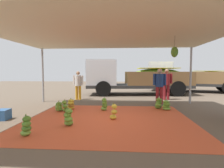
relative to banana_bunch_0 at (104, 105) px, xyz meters
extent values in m
plane|color=brown|center=(0.30, 1.67, -0.25)|extent=(40.00, 40.00, 0.00)
cube|color=#D1512D|center=(0.30, -1.33, -0.24)|extent=(5.40, 4.72, 0.01)
cylinder|color=#9EA0A5|center=(-3.50, 1.97, 1.16)|extent=(0.10, 0.10, 2.82)
cylinder|color=#9EA0A5|center=(4.10, 1.97, 1.16)|extent=(0.10, 0.10, 2.82)
cube|color=beige|center=(0.30, -1.33, 2.60)|extent=(8.00, 7.00, 0.06)
cylinder|color=#4C422D|center=(2.51, -0.90, 2.40)|extent=(0.01, 0.01, 0.35)
ellipsoid|color=#477523|center=(2.51, -0.90, 2.02)|extent=(0.24, 0.24, 0.36)
ellipsoid|color=#75A83D|center=(-0.02, 0.01, -0.16)|extent=(0.28, 0.28, 0.16)
ellipsoid|color=#477523|center=(0.02, -0.02, -0.04)|extent=(0.32, 0.32, 0.16)
ellipsoid|color=#518428|center=(0.01, 0.01, 0.08)|extent=(0.28, 0.28, 0.16)
ellipsoid|color=#518428|center=(-0.01, 0.01, 0.19)|extent=(0.28, 0.28, 0.16)
cylinder|color=olive|center=(0.01, 0.00, 0.25)|extent=(0.04, 0.04, 0.12)
ellipsoid|color=#477523|center=(-1.49, -0.35, -0.16)|extent=(0.32, 0.32, 0.16)
ellipsoid|color=#518428|center=(-1.51, -0.39, -0.01)|extent=(0.28, 0.28, 0.16)
ellipsoid|color=#60932D|center=(-1.55, -0.36, 0.14)|extent=(0.26, 0.26, 0.16)
cylinder|color=olive|center=(-1.52, -0.36, 0.20)|extent=(0.04, 0.04, 0.12)
ellipsoid|color=#75A83D|center=(2.57, 0.31, -0.18)|extent=(0.39, 0.39, 0.12)
ellipsoid|color=#60932D|center=(2.55, 0.33, -0.09)|extent=(0.40, 0.40, 0.12)
ellipsoid|color=#60932D|center=(2.57, 0.30, 0.01)|extent=(0.36, 0.36, 0.12)
ellipsoid|color=#60932D|center=(2.55, 0.32, 0.10)|extent=(0.38, 0.38, 0.12)
cylinder|color=olive|center=(2.55, 0.32, 0.16)|extent=(0.04, 0.04, 0.12)
ellipsoid|color=#518428|center=(2.27, 0.59, -0.16)|extent=(0.41, 0.41, 0.15)
ellipsoid|color=#75A83D|center=(2.28, 0.54, -0.06)|extent=(0.29, 0.29, 0.15)
ellipsoid|color=#518428|center=(2.30, 0.58, 0.04)|extent=(0.29, 0.29, 0.15)
ellipsoid|color=#518428|center=(2.30, 0.57, 0.14)|extent=(0.29, 0.29, 0.15)
cylinder|color=olive|center=(2.28, 0.56, 0.20)|extent=(0.04, 0.04, 0.12)
ellipsoid|color=gold|center=(-1.48, 0.20, -0.17)|extent=(0.43, 0.43, 0.13)
ellipsoid|color=#996628|center=(-1.43, 0.18, -0.08)|extent=(0.42, 0.42, 0.13)
ellipsoid|color=gold|center=(-1.45, 0.18, 0.02)|extent=(0.37, 0.37, 0.13)
ellipsoid|color=gold|center=(-1.45, 0.20, 0.12)|extent=(0.29, 0.29, 0.13)
cylinder|color=olive|center=(-1.46, 0.20, 0.18)|extent=(0.04, 0.04, 0.12)
ellipsoid|color=#75A83D|center=(-1.81, -0.21, -0.17)|extent=(0.40, 0.40, 0.13)
ellipsoid|color=#60932D|center=(-1.83, -0.22, -0.11)|extent=(0.33, 0.33, 0.13)
ellipsoid|color=#75A83D|center=(-1.83, -0.23, -0.05)|extent=(0.32, 0.32, 0.13)
ellipsoid|color=#60932D|center=(-1.82, -0.23, 0.01)|extent=(0.33, 0.33, 0.13)
ellipsoid|color=#518428|center=(-1.81, -0.24, 0.07)|extent=(0.30, 0.30, 0.13)
cylinder|color=olive|center=(-1.82, -0.23, 0.13)|extent=(0.04, 0.04, 0.12)
ellipsoid|color=#6B9E38|center=(-1.62, -2.99, -0.16)|extent=(0.34, 0.34, 0.16)
ellipsoid|color=#477523|center=(-1.59, -3.00, -0.05)|extent=(0.31, 0.31, 0.16)
ellipsoid|color=#518428|center=(-1.58, -3.00, 0.07)|extent=(0.26, 0.26, 0.16)
ellipsoid|color=#477523|center=(-1.59, -2.97, 0.18)|extent=(0.27, 0.27, 0.16)
cylinder|color=olive|center=(-1.61, -2.98, 0.24)|extent=(0.04, 0.04, 0.12)
ellipsoid|color=gold|center=(0.44, -1.30, -0.16)|extent=(0.26, 0.26, 0.16)
ellipsoid|color=gold|center=(0.48, -1.32, 0.02)|extent=(0.27, 0.27, 0.16)
ellipsoid|color=gold|center=(0.48, -1.28, 0.19)|extent=(0.26, 0.26, 0.16)
cylinder|color=olive|center=(0.45, -1.30, 0.25)|extent=(0.04, 0.04, 0.12)
ellipsoid|color=#60932D|center=(-0.82, -2.08, -0.16)|extent=(0.37, 0.37, 0.16)
ellipsoid|color=#60932D|center=(-0.81, -2.13, -0.04)|extent=(0.26, 0.26, 0.16)
ellipsoid|color=#60932D|center=(-0.86, -2.08, 0.07)|extent=(0.30, 0.30, 0.16)
ellipsoid|color=#60932D|center=(-0.81, -2.08, 0.18)|extent=(0.22, 0.22, 0.16)
cylinder|color=olive|center=(-0.83, -2.10, 0.24)|extent=(0.04, 0.04, 0.12)
cube|color=#2D2D2D|center=(1.78, 5.42, 0.35)|extent=(7.24, 2.76, 0.20)
cube|color=silver|center=(-0.77, 5.23, 1.30)|extent=(2.14, 2.19, 1.70)
cube|color=#232D38|center=(-1.77, 5.15, 1.64)|extent=(0.16, 1.78, 0.75)
cube|color=brown|center=(3.20, 4.45, 0.90)|extent=(4.39, 0.41, 0.90)
cube|color=brown|center=(3.04, 6.59, 0.90)|extent=(4.39, 0.41, 0.90)
cube|color=brown|center=(5.27, 5.69, 0.90)|extent=(0.25, 2.23, 0.90)
ellipsoid|color=#75A83D|center=(3.12, 5.52, 1.01)|extent=(4.00, 2.16, 1.12)
cube|color=yellow|center=(3.12, 5.52, 1.59)|extent=(2.76, 1.89, 0.04)
cylinder|color=black|center=(-0.55, 4.23, 0.25)|extent=(1.02, 0.36, 1.00)
cylinder|color=black|center=(-0.70, 6.25, 0.25)|extent=(1.02, 0.36, 1.00)
cylinder|color=black|center=(4.26, 4.59, 0.25)|extent=(1.02, 0.36, 1.00)
cylinder|color=black|center=(4.11, 6.61, 0.25)|extent=(1.02, 0.36, 1.00)
cube|color=#2D2D2D|center=(6.33, 7.64, 0.35)|extent=(7.24, 4.20, 0.20)
cube|color=silver|center=(3.96, 8.32, 1.30)|extent=(2.45, 2.65, 1.70)
cube|color=#232D38|center=(3.03, 8.59, 1.64)|extent=(0.55, 1.85, 0.75)
cube|color=olive|center=(7.25, 6.17, 0.90)|extent=(4.10, 1.25, 0.90)
cube|color=olive|center=(7.90, 8.40, 0.90)|extent=(4.10, 1.25, 0.90)
ellipsoid|color=#518428|center=(7.57, 7.28, 0.92)|extent=(4.14, 2.97, 0.93)
cube|color=yellow|center=(7.57, 7.28, 1.40)|extent=(2.95, 2.46, 0.04)
cylinder|color=black|center=(3.79, 7.23, 0.25)|extent=(1.04, 0.55, 1.00)
cylinder|color=black|center=(4.40, 9.34, 0.25)|extent=(1.04, 0.55, 1.00)
cylinder|color=black|center=(8.87, 8.06, 0.25)|extent=(1.04, 0.55, 1.00)
cylinder|color=maroon|center=(2.45, 1.78, 0.18)|extent=(0.16, 0.16, 0.86)
cylinder|color=maroon|center=(2.64, 1.78, 0.18)|extent=(0.16, 0.16, 0.86)
cylinder|color=navy|center=(2.55, 1.78, 0.93)|extent=(0.39, 0.39, 0.64)
cylinder|color=navy|center=(2.29, 1.78, 0.97)|extent=(0.12, 0.12, 0.57)
cylinder|color=navy|center=(2.81, 1.78, 0.97)|extent=(0.12, 0.12, 0.57)
sphere|color=tan|center=(2.55, 1.78, 1.39)|extent=(0.23, 0.23, 0.23)
cylinder|color=orange|center=(-1.91, 2.79, 0.15)|extent=(0.15, 0.15, 0.79)
cylinder|color=orange|center=(-1.73, 2.79, 0.15)|extent=(0.15, 0.15, 0.79)
cylinder|color=silver|center=(-1.82, 2.79, 0.84)|extent=(0.36, 0.36, 0.59)
cylinder|color=silver|center=(-2.06, 2.79, 0.87)|extent=(0.12, 0.12, 0.53)
cylinder|color=silver|center=(-1.58, 2.79, 0.87)|extent=(0.12, 0.12, 0.53)
sphere|color=#936B4C|center=(-1.82, 2.79, 1.27)|extent=(0.21, 0.21, 0.21)
cylinder|color=maroon|center=(3.11, 3.13, 0.18)|extent=(0.16, 0.16, 0.85)
cylinder|color=maroon|center=(3.30, 3.13, 0.18)|extent=(0.16, 0.16, 0.85)
cylinder|color=maroon|center=(3.20, 3.13, 0.93)|extent=(0.39, 0.39, 0.64)
cylinder|color=maroon|center=(2.94, 3.13, 0.96)|extent=(0.12, 0.12, 0.57)
cylinder|color=maroon|center=(3.46, 3.13, 0.96)|extent=(0.12, 0.12, 0.57)
sphere|color=#936B4C|center=(3.20, 3.13, 1.39)|extent=(0.23, 0.23, 0.23)
cube|color=#335B8E|center=(-3.21, -1.59, -0.08)|extent=(0.40, 0.45, 0.34)
camera|label=1|loc=(0.82, -7.13, 1.34)|focal=28.46mm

